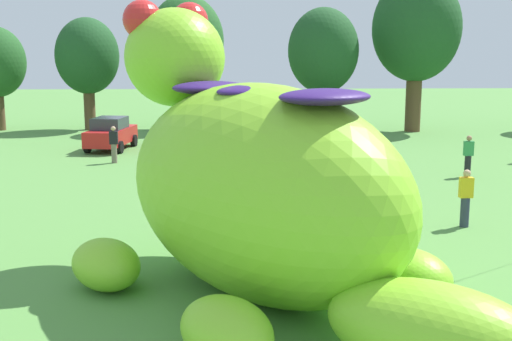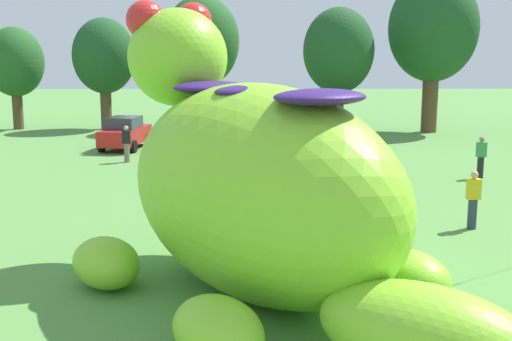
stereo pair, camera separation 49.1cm
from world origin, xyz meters
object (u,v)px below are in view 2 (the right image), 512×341
(car_white, at_px, (340,132))
(spectator_far_side, at_px, (481,158))
(spectator_by_cars, at_px, (261,148))
(car_yellow, at_px, (266,133))
(giant_inflatable_creature, at_px, (258,188))
(spectator_mid_field, at_px, (473,200))
(spectator_wandering, at_px, (127,144))
(car_red, at_px, (125,133))
(car_black, at_px, (197,133))

(car_white, bearing_deg, spectator_far_side, -62.13)
(car_white, distance_m, spectator_by_cars, 7.45)
(spectator_far_side, bearing_deg, car_white, 117.87)
(car_white, bearing_deg, spectator_by_cars, -125.58)
(car_yellow, distance_m, spectator_by_cars, 5.67)
(giant_inflatable_creature, relative_size, spectator_mid_field, 6.21)
(car_yellow, bearing_deg, spectator_mid_field, -70.61)
(spectator_mid_field, height_order, spectator_wandering, same)
(car_red, bearing_deg, giant_inflatable_creature, -72.02)
(car_red, xyz_separation_m, spectator_far_side, (16.04, -8.25, -0.01))
(spectator_wandering, bearing_deg, spectator_mid_field, -43.73)
(car_yellow, bearing_deg, giant_inflatable_creature, -91.89)
(giant_inflatable_creature, relative_size, car_white, 2.46)
(spectator_by_cars, bearing_deg, car_white, 54.42)
(spectator_mid_field, bearing_deg, car_yellow, 109.39)
(car_black, distance_m, spectator_mid_field, 18.46)
(giant_inflatable_creature, bearing_deg, spectator_by_cars, 88.80)
(car_black, distance_m, car_yellow, 3.69)
(car_red, height_order, spectator_by_cars, car_red)
(car_red, height_order, spectator_far_side, car_red)
(car_yellow, height_order, spectator_by_cars, car_yellow)
(car_yellow, xyz_separation_m, spectator_mid_field, (5.60, -15.91, -0.01))
(car_white, xyz_separation_m, spectator_wandering, (-10.58, -4.62, -0.01))
(spectator_wandering, bearing_deg, car_black, 55.58)
(spectator_mid_field, distance_m, spectator_far_side, 8.20)
(car_red, height_order, spectator_wandering, car_red)
(car_black, xyz_separation_m, spectator_far_side, (12.23, -8.30, -0.01))
(car_red, xyz_separation_m, car_yellow, (7.50, -0.00, 0.00))
(car_yellow, height_order, spectator_mid_field, car_yellow)
(car_black, distance_m, spectator_by_cars, 6.60)
(car_black, distance_m, spectator_far_side, 14.78)
(giant_inflatable_creature, relative_size, car_red, 2.47)
(car_red, bearing_deg, spectator_by_cars, -38.46)
(spectator_mid_field, distance_m, spectator_wandering, 16.91)
(giant_inflatable_creature, bearing_deg, car_yellow, 88.11)
(car_yellow, xyz_separation_m, spectator_by_cars, (-0.37, -5.66, -0.01))
(giant_inflatable_creature, relative_size, spectator_far_side, 6.21)
(giant_inflatable_creature, height_order, spectator_by_cars, giant_inflatable_creature)
(spectator_wandering, distance_m, spectator_far_side, 15.68)
(giant_inflatable_creature, bearing_deg, car_black, 98.13)
(giant_inflatable_creature, xyz_separation_m, spectator_far_side, (9.23, 12.72, -1.45))
(spectator_far_side, bearing_deg, car_red, 152.77)
(spectator_by_cars, xyz_separation_m, spectator_wandering, (-6.25, 1.44, 0.00))
(car_black, relative_size, car_yellow, 0.97)
(giant_inflatable_creature, height_order, car_black, giant_inflatable_creature)
(car_red, xyz_separation_m, spectator_wandering, (0.88, -4.22, -0.01))
(car_black, height_order, car_yellow, same)
(car_red, height_order, spectator_mid_field, car_red)
(car_black, bearing_deg, giant_inflatable_creature, -81.87)
(giant_inflatable_creature, xyz_separation_m, spectator_mid_field, (6.29, 5.06, -1.45))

